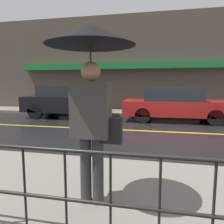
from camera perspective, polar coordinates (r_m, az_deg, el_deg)
ground_plane at (r=7.53m, az=13.78°, el=-5.06°), size 80.00×80.00×0.00m
sidewalk_near at (r=3.20m, az=16.15°, el=-21.36°), size 28.00×2.54×0.12m
sidewalk_far at (r=11.70m, az=13.24°, el=-0.39°), size 28.00×1.92×0.12m
lane_marking at (r=7.53m, az=13.78°, el=-5.03°), size 25.20×0.12×0.01m
building_storefront at (r=12.74m, az=13.51°, el=12.26°), size 28.00×0.85×5.48m
railing_foreground at (r=2.02m, az=18.88°, el=-19.48°), size 12.00×0.04×0.88m
pedestrian at (r=2.58m, az=-5.49°, el=11.84°), size 1.03×1.03×2.13m
car_black at (r=10.63m, az=-11.80°, el=2.81°), size 3.95×1.79×1.52m
car_red at (r=9.75m, az=16.23°, el=2.01°), size 4.46×1.76×1.46m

